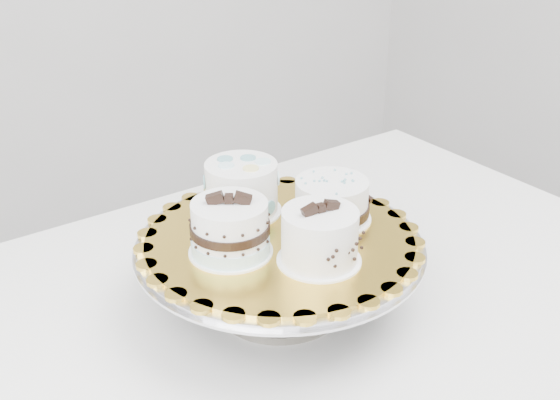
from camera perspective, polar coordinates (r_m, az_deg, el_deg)
table at (r=1.10m, az=0.71°, el=-11.06°), size 1.24×0.84×0.75m
cake_stand at (r=0.99m, az=-0.03°, el=-5.00°), size 0.41×0.41×0.11m
cake_board at (r=0.98m, az=-0.03°, el=-3.14°), size 0.47×0.47×0.01m
cake_swirl at (r=0.90m, az=3.24°, el=-3.10°), size 0.11×0.11×0.09m
cake_banded at (r=0.92m, az=-4.08°, el=-2.46°), size 0.14×0.14×0.09m
cake_dots at (r=1.02m, az=-3.15°, el=1.03°), size 0.13×0.13×0.08m
cake_ribbon at (r=1.01m, az=4.25°, el=-0.09°), size 0.13×0.13×0.06m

